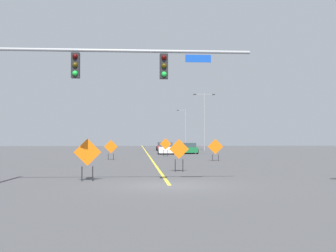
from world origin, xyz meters
name	(u,v)px	position (x,y,z in m)	size (l,w,h in m)	color
ground	(170,185)	(0.00, 0.00, 0.00)	(186.10, 186.10, 0.00)	#444447
road_centre_stripe	(145,151)	(0.00, 51.69, 0.00)	(0.16, 103.39, 0.01)	yellow
traffic_signal_assembly	(77,76)	(-3.87, -0.01, 4.61)	(11.18, 0.44, 6.34)	gray
street_lamp_mid_right	(204,117)	(9.36, 51.46, 5.30)	(3.47, 0.24, 9.08)	gray
street_lamp_far_left	(185,127)	(8.49, 72.08, 4.32)	(1.82, 0.24, 7.83)	gray
construction_sign_right_lane	(87,154)	(-3.67, 2.18, 1.24)	(1.25, 0.31, 1.97)	orange
construction_sign_left_lane	(166,145)	(1.78, 29.87, 1.24)	(1.25, 0.10, 1.97)	orange
construction_sign_left_shoulder	(179,151)	(1.12, 7.55, 1.23)	(1.17, 0.16, 1.93)	orange
construction_sign_median_far	(215,147)	(5.45, 19.61, 1.18)	(1.30, 0.35, 1.91)	orange
construction_sign_median_near	(111,148)	(-3.74, 22.48, 1.12)	(1.22, 0.26, 1.81)	orange
car_red_passing	(163,146)	(2.79, 52.07, 0.64)	(2.16, 4.07, 1.33)	red
car_green_mid	(188,149)	(5.24, 38.19, 0.63)	(2.24, 4.05, 1.37)	#196B38
car_white_far	(166,149)	(2.23, 36.48, 0.67)	(2.14, 4.15, 1.45)	white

